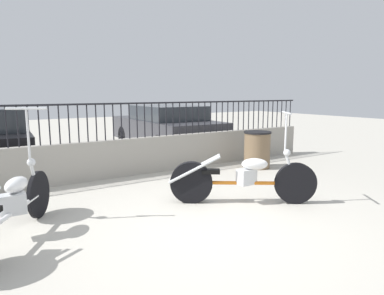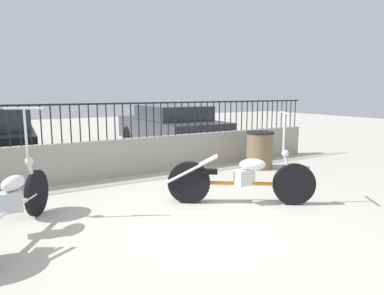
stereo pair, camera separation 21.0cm
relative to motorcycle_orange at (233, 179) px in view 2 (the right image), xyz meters
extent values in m
plane|color=#B7B2A5|center=(-0.90, -0.53, -0.39)|extent=(40.00, 40.00, 0.00)
cube|color=#9E998E|center=(-0.90, 2.60, -0.01)|extent=(10.26, 0.18, 0.77)
cylinder|color=black|center=(-2.87, 2.60, 0.74)|extent=(0.02, 0.02, 0.74)
cylinder|color=black|center=(-2.70, 2.60, 0.74)|extent=(0.02, 0.02, 0.74)
cylinder|color=black|center=(-2.52, 2.60, 0.74)|extent=(0.02, 0.02, 0.74)
cylinder|color=black|center=(-2.35, 2.60, 0.74)|extent=(0.02, 0.02, 0.74)
cylinder|color=black|center=(-2.18, 2.60, 0.74)|extent=(0.02, 0.02, 0.74)
cylinder|color=black|center=(-2.01, 2.60, 0.74)|extent=(0.02, 0.02, 0.74)
cylinder|color=black|center=(-1.84, 2.60, 0.74)|extent=(0.02, 0.02, 0.74)
cylinder|color=black|center=(-1.67, 2.60, 0.74)|extent=(0.02, 0.02, 0.74)
cylinder|color=black|center=(-1.50, 2.60, 0.74)|extent=(0.02, 0.02, 0.74)
cylinder|color=black|center=(-1.33, 2.60, 0.74)|extent=(0.02, 0.02, 0.74)
cylinder|color=black|center=(-1.16, 2.60, 0.74)|extent=(0.02, 0.02, 0.74)
cylinder|color=black|center=(-0.99, 2.60, 0.74)|extent=(0.02, 0.02, 0.74)
cylinder|color=black|center=(-0.81, 2.60, 0.74)|extent=(0.02, 0.02, 0.74)
cylinder|color=black|center=(-0.64, 2.60, 0.74)|extent=(0.02, 0.02, 0.74)
cylinder|color=black|center=(-0.47, 2.60, 0.74)|extent=(0.02, 0.02, 0.74)
cylinder|color=black|center=(-0.30, 2.60, 0.74)|extent=(0.02, 0.02, 0.74)
cylinder|color=black|center=(-0.13, 2.60, 0.74)|extent=(0.02, 0.02, 0.74)
cylinder|color=black|center=(0.04, 2.60, 0.74)|extent=(0.02, 0.02, 0.74)
cylinder|color=black|center=(0.21, 2.60, 0.74)|extent=(0.02, 0.02, 0.74)
cylinder|color=black|center=(0.38, 2.60, 0.74)|extent=(0.02, 0.02, 0.74)
cylinder|color=black|center=(0.55, 2.60, 0.74)|extent=(0.02, 0.02, 0.74)
cylinder|color=black|center=(0.73, 2.60, 0.74)|extent=(0.02, 0.02, 0.74)
cylinder|color=black|center=(0.90, 2.60, 0.74)|extent=(0.02, 0.02, 0.74)
cylinder|color=black|center=(1.07, 2.60, 0.74)|extent=(0.02, 0.02, 0.74)
cylinder|color=black|center=(1.24, 2.60, 0.74)|extent=(0.02, 0.02, 0.74)
cylinder|color=black|center=(1.41, 2.60, 0.74)|extent=(0.02, 0.02, 0.74)
cylinder|color=black|center=(1.58, 2.60, 0.74)|extent=(0.02, 0.02, 0.74)
cylinder|color=black|center=(1.75, 2.60, 0.74)|extent=(0.02, 0.02, 0.74)
cylinder|color=black|center=(1.92, 2.60, 0.74)|extent=(0.02, 0.02, 0.74)
cylinder|color=black|center=(2.09, 2.60, 0.74)|extent=(0.02, 0.02, 0.74)
cylinder|color=black|center=(2.26, 2.60, 0.74)|extent=(0.02, 0.02, 0.74)
cylinder|color=black|center=(2.44, 2.60, 0.74)|extent=(0.02, 0.02, 0.74)
cylinder|color=black|center=(2.61, 2.60, 0.74)|extent=(0.02, 0.02, 0.74)
cylinder|color=black|center=(2.78, 2.60, 0.74)|extent=(0.02, 0.02, 0.74)
cylinder|color=black|center=(2.95, 2.60, 0.74)|extent=(0.02, 0.02, 0.74)
cylinder|color=black|center=(3.12, 2.60, 0.74)|extent=(0.02, 0.02, 0.74)
cylinder|color=black|center=(3.29, 2.60, 0.74)|extent=(0.02, 0.02, 0.74)
cylinder|color=black|center=(3.46, 2.60, 0.74)|extent=(0.02, 0.02, 0.74)
cylinder|color=black|center=(3.63, 2.60, 0.74)|extent=(0.02, 0.02, 0.74)
cylinder|color=black|center=(3.80, 2.60, 0.74)|extent=(0.02, 0.02, 0.74)
cylinder|color=black|center=(3.98, 2.60, 0.74)|extent=(0.02, 0.02, 0.74)
cylinder|color=black|center=(4.15, 2.60, 0.74)|extent=(0.02, 0.02, 0.74)
cylinder|color=black|center=(-0.90, 2.60, 1.10)|extent=(10.26, 0.04, 0.04)
cylinder|color=black|center=(0.76, -0.53, -0.07)|extent=(0.57, 0.43, 0.65)
cylinder|color=black|center=(-0.56, 0.39, -0.07)|extent=(0.61, 0.47, 0.66)
cylinder|color=orange|center=(0.10, -0.07, -0.07)|extent=(1.25, 0.88, 0.06)
cube|color=silver|center=(0.14, -0.10, 0.03)|extent=(0.28, 0.18, 0.24)
ellipsoid|color=white|center=(0.24, -0.17, 0.23)|extent=(0.44, 0.39, 0.18)
cube|color=black|center=(-0.31, 0.22, 0.11)|extent=(0.32, 0.29, 0.06)
cylinder|color=silver|center=(0.69, -0.47, 0.18)|extent=(0.21, 0.16, 0.51)
sphere|color=silver|center=(0.64, -0.44, 0.41)|extent=(0.11, 0.11, 0.11)
cylinder|color=silver|center=(0.62, -0.42, 0.72)|extent=(0.03, 0.03, 0.58)
cylinder|color=silver|center=(0.62, -0.42, 1.01)|extent=(0.32, 0.45, 0.03)
cylinder|color=silver|center=(-0.56, 0.30, 0.15)|extent=(0.68, 0.49, 0.45)
cylinder|color=silver|center=(-0.48, 0.41, 0.15)|extent=(0.68, 0.49, 0.45)
cylinder|color=black|center=(-2.67, 0.99, -0.07)|extent=(0.38, 0.58, 0.65)
cylinder|color=silver|center=(-3.06, 0.35, -0.07)|extent=(0.77, 1.22, 0.06)
cube|color=silver|center=(-3.03, 0.39, 0.03)|extent=(0.28, 0.18, 0.24)
ellipsoid|color=white|center=(-2.97, 0.49, 0.23)|extent=(0.39, 0.47, 0.18)
cylinder|color=silver|center=(-2.71, 0.92, 0.18)|extent=(0.15, 0.21, 0.51)
sphere|color=silver|center=(-2.74, 0.87, 0.41)|extent=(0.11, 0.11, 0.11)
cylinder|color=silver|center=(-2.76, 0.84, 0.77)|extent=(0.03, 0.03, 0.68)
cylinder|color=silver|center=(-2.76, 0.84, 1.11)|extent=(0.46, 0.29, 0.03)
cylinder|color=brown|center=(2.07, 1.70, 0.00)|extent=(0.59, 0.59, 0.79)
cylinder|color=black|center=(2.07, 1.70, 0.42)|extent=(0.62, 0.62, 0.04)
cylinder|color=black|center=(-2.21, 6.33, -0.07)|extent=(0.15, 0.65, 0.64)
cylinder|color=black|center=(-2.38, 3.84, -0.07)|extent=(0.15, 0.65, 0.64)
cylinder|color=black|center=(0.69, 6.39, -0.07)|extent=(0.12, 0.64, 0.64)
cylinder|color=black|center=(2.38, 6.36, -0.07)|extent=(0.12, 0.64, 0.64)
cylinder|color=black|center=(0.65, 3.76, -0.07)|extent=(0.12, 0.64, 0.64)
cylinder|color=black|center=(2.33, 3.73, -0.07)|extent=(0.12, 0.64, 0.64)
cube|color=#38383D|center=(1.51, 5.06, 0.19)|extent=(1.87, 4.27, 0.68)
cube|color=#2D3338|center=(1.51, 4.85, 0.73)|extent=(1.65, 2.06, 0.41)
camera|label=1|loc=(-3.35, -3.96, 1.32)|focal=32.00mm
camera|label=2|loc=(-3.17, -4.07, 1.32)|focal=32.00mm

